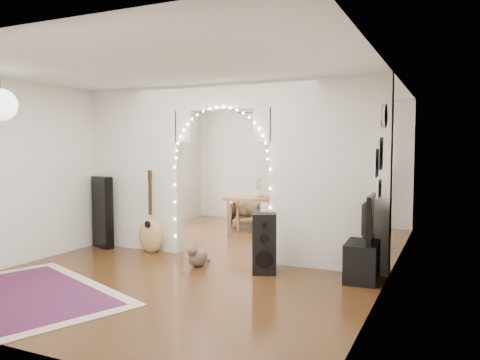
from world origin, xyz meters
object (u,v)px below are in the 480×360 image
at_px(floor_speaker, 264,244).
at_px(dining_chair_left, 245,215).
at_px(media_console, 364,258).
at_px(dining_chair_right, 334,226).
at_px(acoustic_guitar, 150,222).
at_px(dining_table, 258,201).
at_px(bookcase, 323,194).

height_order(floor_speaker, dining_chair_left, floor_speaker).
distance_m(media_console, dining_chair_right, 2.65).
height_order(media_console, dining_chair_right, media_console).
bearing_deg(acoustic_guitar, dining_chair_left, 90.96).
bearing_deg(dining_table, acoustic_guitar, -122.40).
bearing_deg(dining_table, dining_chair_right, 4.71).
relative_size(acoustic_guitar, floor_speaker, 1.39).
bearing_deg(dining_chair_left, media_console, -61.34).
distance_m(dining_chair_left, dining_chair_right, 2.05).
distance_m(acoustic_guitar, bookcase, 4.20).
bearing_deg(floor_speaker, acoustic_guitar, 148.10).
relative_size(media_console, bookcase, 0.71).
height_order(floor_speaker, bookcase, bookcase).
relative_size(media_console, dining_chair_left, 1.61).
height_order(floor_speaker, dining_chair_right, floor_speaker).
relative_size(acoustic_guitar, dining_chair_right, 2.21).
distance_m(bookcase, dining_chair_left, 1.77).
bearing_deg(dining_chair_left, floor_speaker, -79.70).
bearing_deg(media_console, dining_chair_left, 133.31).
relative_size(floor_speaker, dining_table, 0.64).
relative_size(floor_speaker, media_console, 0.83).
height_order(floor_speaker, dining_table, floor_speaker).
relative_size(media_console, dining_table, 0.77).
bearing_deg(floor_speaker, bookcase, 72.31).
bearing_deg(media_console, bookcase, 109.07).
height_order(dining_table, dining_chair_right, dining_table).
xyz_separation_m(bookcase, dining_table, (-0.87, -1.59, -0.02)).
bearing_deg(dining_table, floor_speaker, -73.18).
bearing_deg(bookcase, dining_chair_right, -41.71).
distance_m(media_console, dining_chair_left, 4.12).
relative_size(acoustic_guitar, dining_table, 0.89).
xyz_separation_m(dining_table, dining_chair_right, (1.43, 0.30, -0.45)).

